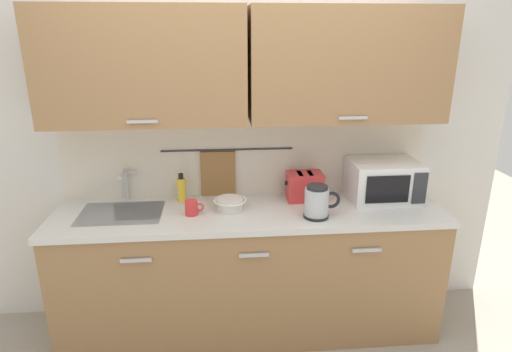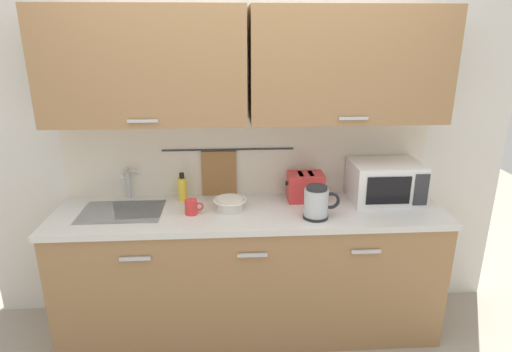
% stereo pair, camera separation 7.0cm
% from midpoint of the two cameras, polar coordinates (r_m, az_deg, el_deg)
% --- Properties ---
extents(counter_unit, '(2.53, 0.64, 0.90)m').
position_cam_midpoint_polar(counter_unit, '(3.02, -1.66, -12.25)').
color(counter_unit, '#997047').
rests_on(counter_unit, ground).
extents(back_wall_assembly, '(3.70, 0.41, 2.50)m').
position_cam_midpoint_polar(back_wall_assembly, '(2.86, -1.94, 8.95)').
color(back_wall_assembly, silver).
rests_on(back_wall_assembly, ground).
extents(sink_faucet, '(0.09, 0.17, 0.22)m').
position_cam_midpoint_polar(sink_faucet, '(3.04, -17.46, -0.64)').
color(sink_faucet, '#B2B5BA').
rests_on(sink_faucet, counter_unit).
extents(microwave, '(0.46, 0.35, 0.27)m').
position_cam_midpoint_polar(microwave, '(3.06, 15.83, -0.58)').
color(microwave, white).
rests_on(microwave, counter_unit).
extents(electric_kettle, '(0.23, 0.16, 0.21)m').
position_cam_midpoint_polar(electric_kettle, '(2.69, 7.35, -3.42)').
color(electric_kettle, black).
rests_on(electric_kettle, counter_unit).
extents(dish_soap_bottle, '(0.06, 0.06, 0.20)m').
position_cam_midpoint_polar(dish_soap_bottle, '(2.97, -10.46, -1.70)').
color(dish_soap_bottle, yellow).
rests_on(dish_soap_bottle, counter_unit).
extents(mug_near_sink, '(0.12, 0.08, 0.09)m').
position_cam_midpoint_polar(mug_near_sink, '(2.76, -9.19, -4.16)').
color(mug_near_sink, red).
rests_on(mug_near_sink, counter_unit).
extents(mixing_bowl, '(0.21, 0.21, 0.08)m').
position_cam_midpoint_polar(mixing_bowl, '(2.80, -4.13, -3.67)').
color(mixing_bowl, silver).
rests_on(mixing_bowl, counter_unit).
extents(toaster, '(0.26, 0.17, 0.19)m').
position_cam_midpoint_polar(toaster, '(2.96, 5.75, -1.35)').
color(toaster, red).
rests_on(toaster, counter_unit).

